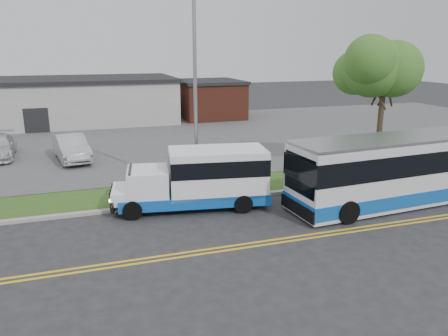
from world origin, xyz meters
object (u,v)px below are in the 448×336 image
object	(u,v)px
shuttle_bus	(202,177)
transit_bus	(404,169)
streetlight_near	(196,88)
parked_car_a	(72,148)
tree_east	(386,65)

from	to	relation	value
shuttle_bus	transit_bus	xyz separation A→B (m)	(9.19, -2.30, 0.17)
streetlight_near	shuttle_bus	size ratio (longest dim) A/B	1.30
parked_car_a	tree_east	bearing A→B (deg)	-35.64
shuttle_bus	tree_east	bearing A→B (deg)	21.05
transit_bus	tree_east	bearing A→B (deg)	62.21
streetlight_near	parked_car_a	world-z (taller)	streetlight_near
shuttle_bus	parked_car_a	bearing A→B (deg)	127.05
parked_car_a	shuttle_bus	bearing A→B (deg)	-71.66
shuttle_bus	parked_car_a	distance (m)	12.15
shuttle_bus	transit_bus	bearing A→B (deg)	-5.45
tree_east	streetlight_near	xyz separation A→B (m)	(-11.00, -0.27, -0.97)
tree_east	parked_car_a	distance (m)	19.68
tree_east	parked_car_a	xyz separation A→B (m)	(-17.11, 8.17, -5.28)
streetlight_near	transit_bus	distance (m)	10.59
tree_east	shuttle_bus	xyz separation A→B (m)	(-11.33, -2.50, -4.76)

